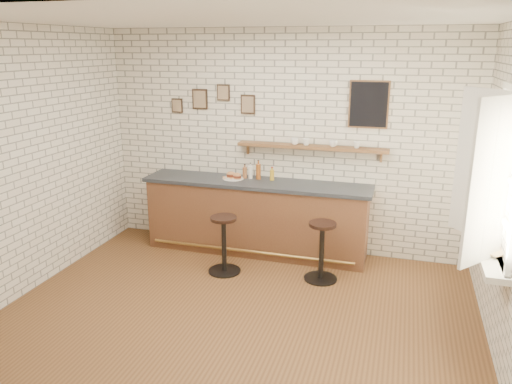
% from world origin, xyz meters
% --- Properties ---
extents(ground, '(5.00, 5.00, 0.00)m').
position_xyz_m(ground, '(0.00, 0.00, 0.00)').
color(ground, brown).
rests_on(ground, ground).
extents(bar_counter, '(3.10, 0.65, 1.01)m').
position_xyz_m(bar_counter, '(-0.30, 1.70, 0.51)').
color(bar_counter, brown).
rests_on(bar_counter, ground).
extents(sandwich_plate, '(0.28, 0.28, 0.01)m').
position_xyz_m(sandwich_plate, '(-0.64, 1.73, 1.02)').
color(sandwich_plate, white).
rests_on(sandwich_plate, bar_counter).
extents(ciabatta_sandwich, '(0.24, 0.17, 0.08)m').
position_xyz_m(ciabatta_sandwich, '(-0.63, 1.73, 1.06)').
color(ciabatta_sandwich, tan).
rests_on(ciabatta_sandwich, sandwich_plate).
extents(potato_chips, '(0.25, 0.19, 0.00)m').
position_xyz_m(potato_chips, '(-0.66, 1.73, 1.02)').
color(potato_chips, '#DE9A4E').
rests_on(potato_chips, sandwich_plate).
extents(bitters_bottle_brown, '(0.06, 0.06, 0.20)m').
position_xyz_m(bitters_bottle_brown, '(-0.50, 1.82, 1.09)').
color(bitters_bottle_brown, brown).
rests_on(bitters_bottle_brown, bar_counter).
extents(bitters_bottle_white, '(0.06, 0.06, 0.22)m').
position_xyz_m(bitters_bottle_white, '(-0.42, 1.82, 1.10)').
color(bitters_bottle_white, silver).
rests_on(bitters_bottle_white, bar_counter).
extents(bitters_bottle_amber, '(0.06, 0.06, 0.27)m').
position_xyz_m(bitters_bottle_amber, '(-0.30, 1.82, 1.12)').
color(bitters_bottle_amber, '#8F4717').
rests_on(bitters_bottle_amber, bar_counter).
extents(condiment_bottle_yellow, '(0.06, 0.06, 0.18)m').
position_xyz_m(condiment_bottle_yellow, '(-0.11, 1.82, 1.09)').
color(condiment_bottle_yellow, gold).
rests_on(condiment_bottle_yellow, bar_counter).
extents(bar_stool_left, '(0.42, 0.42, 0.74)m').
position_xyz_m(bar_stool_left, '(-0.49, 0.94, 0.40)').
color(bar_stool_left, black).
rests_on(bar_stool_left, ground).
extents(bar_stool_right, '(0.41, 0.41, 0.74)m').
position_xyz_m(bar_stool_right, '(0.71, 1.08, 0.40)').
color(bar_stool_right, black).
rests_on(bar_stool_right, ground).
extents(wall_shelf, '(2.00, 0.18, 0.18)m').
position_xyz_m(wall_shelf, '(0.40, 1.90, 1.48)').
color(wall_shelf, brown).
rests_on(wall_shelf, ground).
extents(shelf_cup_a, '(0.14, 0.14, 0.09)m').
position_xyz_m(shelf_cup_a, '(0.18, 1.90, 1.54)').
color(shelf_cup_a, white).
rests_on(shelf_cup_a, wall_shelf).
extents(shelf_cup_b, '(0.13, 0.13, 0.09)m').
position_xyz_m(shelf_cup_b, '(0.33, 1.90, 1.55)').
color(shelf_cup_b, white).
rests_on(shelf_cup_b, wall_shelf).
extents(shelf_cup_c, '(0.12, 0.12, 0.09)m').
position_xyz_m(shelf_cup_c, '(0.68, 1.90, 1.54)').
color(shelf_cup_c, white).
rests_on(shelf_cup_c, wall_shelf).
extents(shelf_cup_d, '(0.11, 0.11, 0.09)m').
position_xyz_m(shelf_cup_d, '(0.99, 1.90, 1.54)').
color(shelf_cup_d, white).
rests_on(shelf_cup_d, wall_shelf).
extents(back_wall_decor, '(2.96, 0.02, 0.56)m').
position_xyz_m(back_wall_decor, '(0.23, 1.98, 2.05)').
color(back_wall_decor, black).
rests_on(back_wall_decor, ground).
extents(window_sill, '(0.20, 1.35, 0.06)m').
position_xyz_m(window_sill, '(2.40, 0.30, 0.90)').
color(window_sill, white).
rests_on(window_sill, ground).
extents(casement_window, '(0.40, 1.30, 1.56)m').
position_xyz_m(casement_window, '(2.36, 0.30, 1.65)').
color(casement_window, white).
rests_on(casement_window, ground).
extents(book_lower, '(0.23, 0.27, 0.02)m').
position_xyz_m(book_lower, '(2.38, 0.18, 0.94)').
color(book_lower, tan).
rests_on(book_lower, window_sill).
extents(book_upper, '(0.30, 0.31, 0.02)m').
position_xyz_m(book_upper, '(2.38, 0.22, 0.96)').
color(book_upper, tan).
rests_on(book_upper, book_lower).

